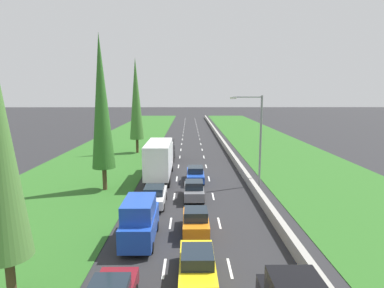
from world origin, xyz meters
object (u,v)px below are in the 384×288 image
(yellow_sedan_centre_lane, at_px, (197,265))
(orange_hatchback_centre_lane, at_px, (196,221))
(white_box_truck_left_lane, at_px, (160,160))
(blue_sedan_centre_lane, at_px, (195,174))
(poplar_tree_third, at_px, (136,99))
(white_sedan_left_lane, at_px, (154,196))
(grey_hatchback_centre_lane, at_px, (194,190))
(blue_van_left_lane, at_px, (140,220))
(poplar_tree_second, at_px, (101,102))
(black_van_left_lane, at_px, (167,150))
(street_light_mast, at_px, (257,134))

(yellow_sedan_centre_lane, bearing_deg, orange_hatchback_centre_lane, 89.55)
(orange_hatchback_centre_lane, height_order, white_box_truck_left_lane, white_box_truck_left_lane)
(blue_sedan_centre_lane, bearing_deg, poplar_tree_third, 117.81)
(white_sedan_left_lane, height_order, white_box_truck_left_lane, white_box_truck_left_lane)
(orange_hatchback_centre_lane, relative_size, grey_hatchback_centre_lane, 1.00)
(blue_van_left_lane, distance_m, poplar_tree_second, 13.92)
(orange_hatchback_centre_lane, height_order, blue_van_left_lane, blue_van_left_lane)
(blue_van_left_lane, height_order, white_box_truck_left_lane, white_box_truck_left_lane)
(yellow_sedan_centre_lane, height_order, grey_hatchback_centre_lane, grey_hatchback_centre_lane)
(orange_hatchback_centre_lane, xyz_separation_m, blue_sedan_centre_lane, (0.22, 12.51, -0.02))
(yellow_sedan_centre_lane, height_order, white_sedan_left_lane, same)
(orange_hatchback_centre_lane, xyz_separation_m, black_van_left_lane, (-3.42, 23.39, 0.56))
(white_sedan_left_lane, bearing_deg, street_light_mast, 30.55)
(orange_hatchback_centre_lane, bearing_deg, yellow_sedan_centre_lane, -90.45)
(orange_hatchback_centre_lane, xyz_separation_m, white_box_truck_left_lane, (-3.59, 13.44, 1.35))
(blue_sedan_centre_lane, xyz_separation_m, street_light_mast, (6.07, -1.47, 4.42))
(blue_van_left_lane, distance_m, poplar_tree_third, 31.43)
(white_sedan_left_lane, bearing_deg, blue_sedan_centre_lane, 63.67)
(white_sedan_left_lane, bearing_deg, poplar_tree_second, 140.52)
(white_sedan_left_lane, relative_size, white_box_truck_left_lane, 0.48)
(black_van_left_lane, xyz_separation_m, poplar_tree_second, (-5.11, -13.71, 6.98))
(white_box_truck_left_lane, xyz_separation_m, blue_sedan_centre_lane, (3.81, -0.93, -1.37))
(blue_van_left_lane, height_order, white_sedan_left_lane, blue_van_left_lane)
(grey_hatchback_centre_lane, height_order, blue_sedan_centre_lane, grey_hatchback_centre_lane)
(white_sedan_left_lane, relative_size, street_light_mast, 0.50)
(yellow_sedan_centre_lane, relative_size, street_light_mast, 0.50)
(white_sedan_left_lane, height_order, poplar_tree_second, poplar_tree_second)
(yellow_sedan_centre_lane, height_order, poplar_tree_second, poplar_tree_second)
(street_light_mast, bearing_deg, poplar_tree_second, -174.74)
(white_box_truck_left_lane, distance_m, blue_sedan_centre_lane, 4.15)
(black_van_left_lane, distance_m, poplar_tree_third, 10.23)
(grey_hatchback_centre_lane, distance_m, black_van_left_lane, 16.93)
(blue_sedan_centre_lane, bearing_deg, blue_van_left_lane, -105.13)
(black_van_left_lane, height_order, street_light_mast, street_light_mast)
(blue_van_left_lane, height_order, street_light_mast, street_light_mast)
(white_box_truck_left_lane, bearing_deg, black_van_left_lane, 89.05)
(white_box_truck_left_lane, distance_m, grey_hatchback_centre_lane, 7.65)
(orange_hatchback_centre_lane, distance_m, street_light_mast, 13.45)
(yellow_sedan_centre_lane, xyz_separation_m, orange_hatchback_centre_lane, (0.04, 5.51, 0.02))
(yellow_sedan_centre_lane, xyz_separation_m, black_van_left_lane, (-3.38, 28.89, 0.59))
(white_sedan_left_lane, relative_size, blue_sedan_centre_lane, 1.00)
(poplar_tree_second, distance_m, poplar_tree_third, 19.31)
(black_van_left_lane, distance_m, street_light_mast, 16.17)
(white_box_truck_left_lane, height_order, blue_sedan_centre_lane, white_box_truck_left_lane)
(white_sedan_left_lane, height_order, grey_hatchback_centre_lane, grey_hatchback_centre_lane)
(white_box_truck_left_lane, height_order, street_light_mast, street_light_mast)
(yellow_sedan_centre_lane, relative_size, grey_hatchback_centre_lane, 1.15)
(yellow_sedan_centre_lane, relative_size, black_van_left_lane, 0.92)
(yellow_sedan_centre_lane, bearing_deg, poplar_tree_second, 119.19)
(black_van_left_lane, bearing_deg, grey_hatchback_centre_lane, -78.36)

